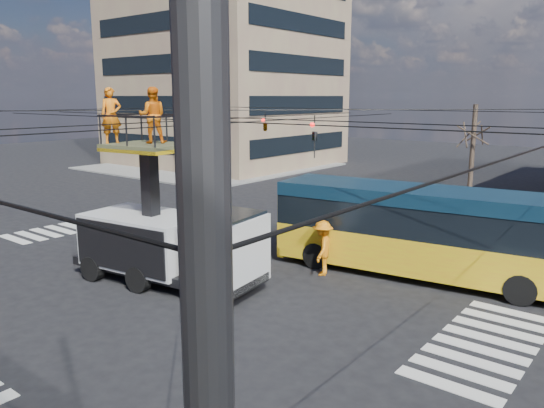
% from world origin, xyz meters
% --- Properties ---
extents(ground, '(120.00, 120.00, 0.00)m').
position_xyz_m(ground, '(0.00, 0.00, 0.00)').
color(ground, black).
rests_on(ground, ground).
extents(sidewalk_nw, '(18.00, 18.00, 0.12)m').
position_xyz_m(sidewalk_nw, '(-21.00, 21.00, 0.06)').
color(sidewalk_nw, slate).
rests_on(sidewalk_nw, ground).
extents(crosswalks, '(22.40, 22.40, 0.02)m').
position_xyz_m(crosswalks, '(0.00, 0.00, 0.01)').
color(crosswalks, silver).
rests_on(crosswalks, ground).
extents(building_tower, '(18.06, 16.06, 30.00)m').
position_xyz_m(building_tower, '(-21.98, 23.98, 15.00)').
color(building_tower, '#896757').
rests_on(building_tower, ground).
extents(overhead_network, '(24.24, 24.24, 8.00)m').
position_xyz_m(overhead_network, '(-0.07, 0.40, 4.29)').
color(overhead_network, '#2D2D30').
rests_on(overhead_network, ground).
extents(tree_a, '(2.00, 2.00, 6.00)m').
position_xyz_m(tree_a, '(5.00, 13.50, 4.63)').
color(tree_a, '#382B21').
rests_on(tree_a, ground).
extents(utility_truck, '(7.24, 3.39, 6.70)m').
position_xyz_m(utility_truck, '(0.02, -2.06, 2.14)').
color(utility_truck, black).
rests_on(utility_truck, ground).
extents(city_bus, '(11.13, 4.03, 3.20)m').
position_xyz_m(city_bus, '(6.61, 4.13, 1.72)').
color(city_bus, yellow).
rests_on(city_bus, ground).
extents(traffic_cone, '(0.36, 0.36, 0.66)m').
position_xyz_m(traffic_cone, '(-5.49, -0.73, 0.33)').
color(traffic_cone, '#FF190A').
rests_on(traffic_cone, ground).
extents(worker_ground, '(0.51, 1.12, 1.86)m').
position_xyz_m(worker_ground, '(-3.59, -0.20, 0.93)').
color(worker_ground, orange).
rests_on(worker_ground, ground).
extents(flagger, '(1.20, 1.49, 2.02)m').
position_xyz_m(flagger, '(3.60, 2.01, 1.01)').
color(flagger, orange).
rests_on(flagger, ground).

